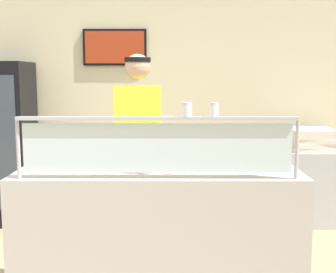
# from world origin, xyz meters

# --- Properties ---
(ground_plane) EXTENTS (12.00, 12.00, 0.00)m
(ground_plane) POSITION_xyz_m (0.95, 1.00, 0.00)
(ground_plane) COLOR tan
(ground_plane) RESTS_ON ground
(shop_rear_unit) EXTENTS (6.31, 0.13, 2.70)m
(shop_rear_unit) POSITION_xyz_m (0.95, 2.58, 1.36)
(shop_rear_unit) COLOR beige
(shop_rear_unit) RESTS_ON ground
(serving_counter) EXTENTS (1.91, 0.66, 0.95)m
(serving_counter) POSITION_xyz_m (0.95, 0.33, 0.47)
(serving_counter) COLOR #BCB7B2
(serving_counter) RESTS_ON ground
(sneeze_guard) EXTENTS (1.73, 0.06, 0.39)m
(sneeze_guard) POSITION_xyz_m (0.95, 0.06, 1.20)
(sneeze_guard) COLOR #B2B5BC
(sneeze_guard) RESTS_ON serving_counter
(pizza_tray) EXTENTS (0.45, 0.45, 0.04)m
(pizza_tray) POSITION_xyz_m (0.82, 0.42, 0.97)
(pizza_tray) COLOR #9EA0A8
(pizza_tray) RESTS_ON serving_counter
(pizza_server) EXTENTS (0.11, 0.29, 0.01)m
(pizza_server) POSITION_xyz_m (0.82, 0.40, 0.99)
(pizza_server) COLOR #ADAFB7
(pizza_server) RESTS_ON pizza_tray
(parmesan_shaker) EXTENTS (0.06, 0.06, 0.09)m
(parmesan_shaker) POSITION_xyz_m (1.13, 0.06, 1.37)
(parmesan_shaker) COLOR white
(parmesan_shaker) RESTS_ON sneeze_guard
(pepper_flake_shaker) EXTENTS (0.06, 0.06, 0.09)m
(pepper_flake_shaker) POSITION_xyz_m (1.30, 0.06, 1.37)
(pepper_flake_shaker) COLOR white
(pepper_flake_shaker) RESTS_ON sneeze_guard
(worker_figure) EXTENTS (0.41, 0.50, 1.76)m
(worker_figure) POSITION_xyz_m (0.77, 1.05, 1.01)
(worker_figure) COLOR #23232D
(worker_figure) RESTS_ON ground
(drink_fridge) EXTENTS (0.64, 0.61, 1.73)m
(drink_fridge) POSITION_xyz_m (-0.79, 2.14, 0.87)
(drink_fridge) COLOR black
(drink_fridge) RESTS_ON ground
(prep_shelf) EXTENTS (0.70, 0.55, 0.80)m
(prep_shelf) POSITION_xyz_m (2.53, 2.09, 0.40)
(prep_shelf) COLOR #B7BABF
(prep_shelf) RESTS_ON ground
(pizza_box_stack) EXTENTS (0.47, 0.47, 0.22)m
(pizza_box_stack) POSITION_xyz_m (2.54, 2.09, 0.91)
(pizza_box_stack) COLOR silver
(pizza_box_stack) RESTS_ON prep_shelf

